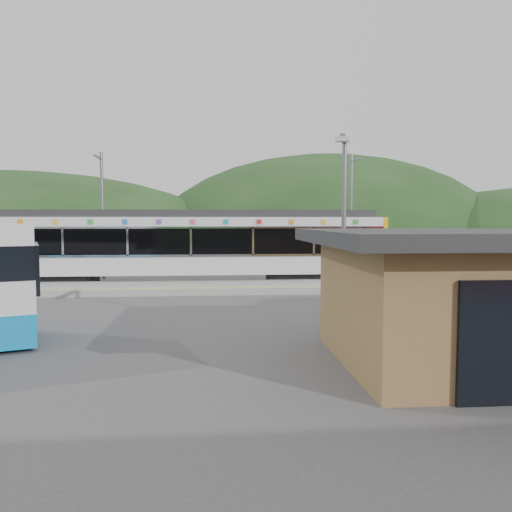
{
  "coord_description": "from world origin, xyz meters",
  "views": [
    {
      "loc": [
        -0.84,
        -19.63,
        3.2
      ],
      "look_at": [
        0.88,
        1.0,
        1.75
      ],
      "focal_mm": 35.0,
      "sensor_mm": 36.0,
      "label": 1
    }
  ],
  "objects": [
    {
      "name": "ground",
      "position": [
        0.0,
        0.0,
        0.0
      ],
      "size": [
        120.0,
        120.0,
        0.0
      ],
      "primitive_type": "plane",
      "color": "#4C4C4F",
      "rests_on": "ground"
    },
    {
      "name": "hills",
      "position": [
        6.19,
        5.29,
        0.0
      ],
      "size": [
        146.0,
        149.0,
        26.0
      ],
      "color": "#1E3D19",
      "rests_on": "ground"
    },
    {
      "name": "train",
      "position": [
        -2.45,
        6.0,
        2.06
      ],
      "size": [
        20.44,
        3.01,
        3.74
      ],
      "color": "black",
      "rests_on": "ground"
    },
    {
      "name": "catenary_mast_east",
      "position": [
        7.0,
        8.56,
        3.65
      ],
      "size": [
        0.18,
        1.8,
        7.0
      ],
      "color": "slate",
      "rests_on": "ground"
    },
    {
      "name": "catenary_mast_west",
      "position": [
        -7.0,
        8.56,
        3.65
      ],
      "size": [
        0.18,
        1.8,
        7.0
      ],
      "color": "slate",
      "rests_on": "ground"
    },
    {
      "name": "lamp_post",
      "position": [
        2.55,
        -6.87,
        3.22
      ],
      "size": [
        0.4,
        1.01,
        5.36
      ],
      "rotation": [
        0.0,
        0.0,
        -0.33
      ],
      "color": "slate",
      "rests_on": "ground"
    },
    {
      "name": "yellow_line",
      "position": [
        0.0,
        2.0,
        0.3
      ],
      "size": [
        26.0,
        0.1,
        0.01
      ],
      "primitive_type": "cube",
      "color": "yellow",
      "rests_on": "platform"
    },
    {
      "name": "platform",
      "position": [
        0.0,
        3.3,
        0.15
      ],
      "size": [
        26.0,
        3.2,
        0.3
      ],
      "primitive_type": "cube",
      "color": "#9E9E99",
      "rests_on": "ground"
    }
  ]
}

